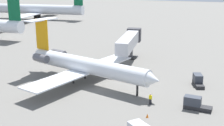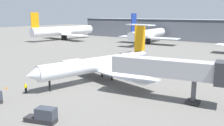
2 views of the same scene
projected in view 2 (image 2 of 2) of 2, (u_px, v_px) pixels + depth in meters
name	position (u px, v px, depth m)	size (l,w,h in m)	color
ground_plane	(81.00, 83.00, 46.20)	(400.00, 400.00, 0.10)	#66635E
regional_jet	(102.00, 63.00, 47.72)	(25.80, 28.86, 10.71)	silver
jet_bridge	(176.00, 69.00, 35.55)	(17.89, 5.42, 6.63)	#ADADB2
ground_crew_marshaller	(26.00, 88.00, 40.15)	(0.36, 0.45, 1.69)	black
baggage_tug_trailing	(44.00, 116.00, 29.09)	(4.24, 2.54, 1.90)	#262628
traffic_cone_near	(6.00, 88.00, 42.22)	(0.36, 0.36, 0.55)	orange
terminal_building	(205.00, 30.00, 119.56)	(135.53, 19.49, 10.34)	gray
parked_airliner_west_end	(64.00, 31.00, 123.60)	(31.04, 36.58, 13.76)	white
parked_airliner_west_mid	(148.00, 34.00, 106.11)	(27.46, 32.55, 13.28)	silver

